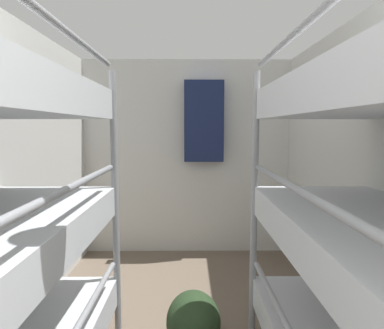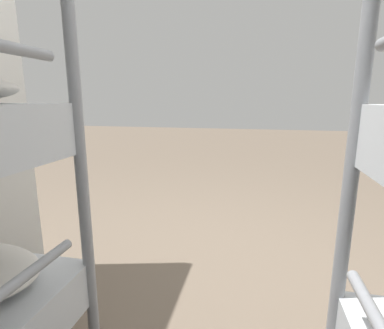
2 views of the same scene
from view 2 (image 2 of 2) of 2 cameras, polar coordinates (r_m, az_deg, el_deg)
name	(u,v)px [view 2 (image 2 of 2)]	position (r m, az deg, el deg)	size (l,w,h in m)	color
ground_plane	(219,295)	(1.89, 5.22, -23.58)	(20.00, 20.00, 0.00)	#6B5B4C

